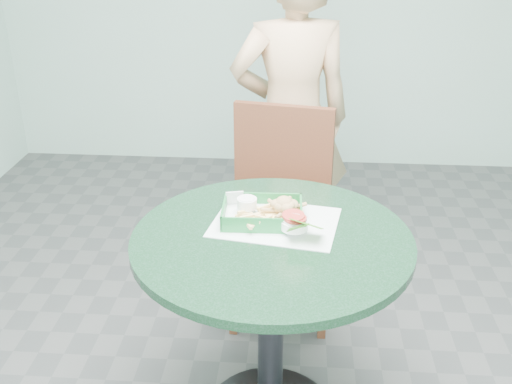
# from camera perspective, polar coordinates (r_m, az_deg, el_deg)

# --- Properties ---
(cafe_table) EXTENTS (0.90, 0.90, 0.75)m
(cafe_table) POSITION_cam_1_polar(r_m,az_deg,el_deg) (2.00, 1.47, -8.93)
(cafe_table) COLOR #25262B
(cafe_table) RESTS_ON floor
(dining_chair) EXTENTS (0.45, 0.45, 0.93)m
(dining_chair) POSITION_cam_1_polar(r_m,az_deg,el_deg) (2.68, 2.46, -0.57)
(dining_chair) COLOR #52321C
(dining_chair) RESTS_ON floor
(diner_person) EXTENTS (0.68, 0.52, 1.68)m
(diner_person) POSITION_cam_1_polar(r_m,az_deg,el_deg) (2.85, 3.40, 7.63)
(diner_person) COLOR tan
(diner_person) RESTS_ON floor
(placemat) EXTENTS (0.45, 0.36, 0.00)m
(placemat) POSITION_cam_1_polar(r_m,az_deg,el_deg) (1.99, 1.84, -3.41)
(placemat) COLOR silver
(placemat) RESTS_ON cafe_table
(food_basket) EXTENTS (0.26, 0.19, 0.05)m
(food_basket) POSITION_cam_1_polar(r_m,az_deg,el_deg) (1.99, 0.60, -2.77)
(food_basket) COLOR #197131
(food_basket) RESTS_ON placemat
(crab_sandwich) EXTENTS (0.13, 0.13, 0.08)m
(crab_sandwich) POSITION_cam_1_polar(r_m,az_deg,el_deg) (1.97, 2.64, -2.06)
(crab_sandwich) COLOR #F2C369
(crab_sandwich) RESTS_ON food_basket
(fries_pile) EXTENTS (0.14, 0.15, 0.05)m
(fries_pile) POSITION_cam_1_polar(r_m,az_deg,el_deg) (1.96, -0.18, -2.64)
(fries_pile) COLOR #FED381
(fries_pile) RESTS_ON food_basket
(sauce_ramekin) EXTENTS (0.07, 0.07, 0.04)m
(sauce_ramekin) POSITION_cam_1_polar(r_m,az_deg,el_deg) (2.00, -0.85, -1.51)
(sauce_ramekin) COLOR white
(sauce_ramekin) RESTS_ON food_basket
(garnish_cup) EXTENTS (0.13, 0.13, 0.05)m
(garnish_cup) POSITION_cam_1_polar(r_m,az_deg,el_deg) (1.90, 3.83, -3.49)
(garnish_cup) COLOR white
(garnish_cup) RESTS_ON food_basket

